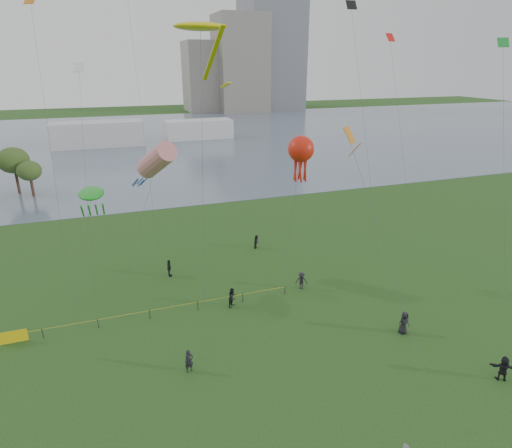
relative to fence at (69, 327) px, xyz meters
name	(u,v)px	position (x,y,z in m)	size (l,w,h in m)	color
ground_plane	(308,395)	(14.62, -12.07, -0.55)	(400.00, 400.00, 0.00)	#193A12
lake	(147,140)	(14.62, 87.93, -0.53)	(400.00, 120.00, 0.08)	slate
building_mid	(240,64)	(60.62, 149.93, 18.45)	(20.00, 20.00, 38.00)	slate
building_low	(205,77)	(46.62, 155.93, 13.45)	(16.00, 18.00, 28.00)	gray
pavilion_left	(98,134)	(2.62, 82.93, 2.45)	(22.00, 8.00, 6.00)	silver
pavilion_right	(199,129)	(28.62, 85.93, 1.95)	(18.00, 7.00, 5.00)	silver
fence	(69,327)	(0.00, 0.00, 0.00)	(24.07, 0.07, 1.05)	black
spectator_a	(233,297)	(13.08, -0.40, 0.31)	(0.84, 0.66, 1.74)	black
spectator_b	(301,281)	(19.94, 0.43, 0.28)	(1.07, 0.62, 1.66)	black
spectator_c	(169,268)	(8.76, 6.95, 0.31)	(1.02, 0.42, 1.74)	black
spectator_d	(404,323)	(24.48, -8.51, 0.37)	(0.90, 0.59, 1.85)	black
spectator_e	(503,368)	(27.35, -15.03, 0.33)	(1.65, 0.52, 1.78)	black
spectator_f	(189,361)	(7.96, -7.43, 0.29)	(0.62, 0.40, 1.69)	black
spectator_g	(257,242)	(19.12, 10.58, 0.23)	(0.76, 0.59, 1.56)	black
kite_stingray	(201,27)	(13.33, 8.88, 22.01)	(4.95, 10.06, 23.03)	#3F3F42
kite_windsock	(156,160)	(8.52, 7.99, 10.81)	(6.53, 6.06, 13.36)	#3F3F42
kite_creature	(91,194)	(2.67, 6.45, 8.64)	(3.57, 5.83, 9.62)	#3F3F42
kite_octopus	(301,150)	(20.53, 2.82, 11.96)	(4.22, 4.43, 13.75)	#3F3F42
kite_delta	(353,146)	(22.49, -2.40, 13.11)	(1.55, 13.26, 15.03)	#3F3F42
small_kites	(209,21)	(13.47, 6.22, 22.31)	(47.13, 15.12, 9.16)	white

